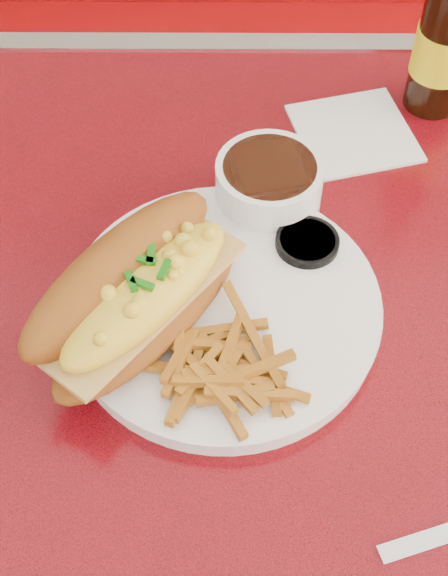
{
  "coord_description": "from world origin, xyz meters",
  "views": [
    {
      "loc": [
        0.01,
        -0.38,
        1.34
      ],
      "look_at": [
        0.0,
        0.02,
        0.81
      ],
      "focal_mm": 50.0,
      "sensor_mm": 36.0,
      "label": 1
    }
  ],
  "objects_px": {
    "diner_table": "(221,418)",
    "fork": "(156,330)",
    "dinner_plate": "(224,308)",
    "sauce_cup_right": "(306,248)",
    "mac_hoagie": "(137,293)",
    "gravy_ramekin": "(269,186)",
    "booth_bench_far": "(225,122)",
    "beer_bottle": "(448,32)"
  },
  "relations": [
    {
      "from": "diner_table",
      "to": "mac_hoagie",
      "type": "height_order",
      "value": "mac_hoagie"
    },
    {
      "from": "gravy_ramekin",
      "to": "beer_bottle",
      "type": "xyz_separation_m",
      "value": [
        0.18,
        0.15,
        0.06
      ]
    },
    {
      "from": "gravy_ramekin",
      "to": "beer_bottle",
      "type": "bearing_deg",
      "value": 40.71
    },
    {
      "from": "dinner_plate",
      "to": "sauce_cup_right",
      "type": "distance_m",
      "value": 0.1
    },
    {
      "from": "diner_table",
      "to": "fork",
      "type": "distance_m",
      "value": 0.19
    },
    {
      "from": "booth_bench_far",
      "to": "fork",
      "type": "distance_m",
      "value": 0.97
    },
    {
      "from": "diner_table",
      "to": "mac_hoagie",
      "type": "relative_size",
      "value": 5.43
    },
    {
      "from": "diner_table",
      "to": "fork",
      "type": "bearing_deg",
      "value": -166.96
    },
    {
      "from": "mac_hoagie",
      "to": "gravy_ramekin",
      "type": "distance_m",
      "value": 0.19
    },
    {
      "from": "booth_bench_far",
      "to": "dinner_plate",
      "type": "xyz_separation_m",
      "value": [
        0.0,
        -0.79,
        0.49
      ]
    },
    {
      "from": "fork",
      "to": "beer_bottle",
      "type": "xyz_separation_m",
      "value": [
        0.28,
        0.31,
        0.07
      ]
    },
    {
      "from": "booth_bench_far",
      "to": "sauce_cup_right",
      "type": "distance_m",
      "value": 0.89
    },
    {
      "from": "dinner_plate",
      "to": "beer_bottle",
      "type": "height_order",
      "value": "beer_bottle"
    },
    {
      "from": "mac_hoagie",
      "to": "sauce_cup_right",
      "type": "distance_m",
      "value": 0.17
    },
    {
      "from": "diner_table",
      "to": "booth_bench_far",
      "type": "height_order",
      "value": "booth_bench_far"
    },
    {
      "from": "beer_bottle",
      "to": "booth_bench_far",
      "type": "bearing_deg",
      "value": 113.5
    },
    {
      "from": "diner_table",
      "to": "booth_bench_far",
      "type": "relative_size",
      "value": 1.03
    },
    {
      "from": "booth_bench_far",
      "to": "mac_hoagie",
      "type": "bearing_deg",
      "value": -94.66
    },
    {
      "from": "fork",
      "to": "beer_bottle",
      "type": "height_order",
      "value": "beer_bottle"
    },
    {
      "from": "mac_hoagie",
      "to": "sauce_cup_right",
      "type": "relative_size",
      "value": 3.2
    },
    {
      "from": "dinner_plate",
      "to": "fork",
      "type": "xyz_separation_m",
      "value": [
        -0.06,
        -0.03,
        0.01
      ]
    },
    {
      "from": "dinner_plate",
      "to": "sauce_cup_right",
      "type": "xyz_separation_m",
      "value": [
        0.07,
        0.06,
        0.01
      ]
    },
    {
      "from": "fork",
      "to": "sauce_cup_right",
      "type": "xyz_separation_m",
      "value": [
        0.13,
        0.09,
        -0.0
      ]
    },
    {
      "from": "beer_bottle",
      "to": "diner_table",
      "type": "bearing_deg",
      "value": -126.97
    },
    {
      "from": "booth_bench_far",
      "to": "mac_hoagie",
      "type": "relative_size",
      "value": 5.3
    },
    {
      "from": "diner_table",
      "to": "booth_bench_far",
      "type": "xyz_separation_m",
      "value": [
        0.0,
        0.81,
        -0.32
      ]
    },
    {
      "from": "sauce_cup_right",
      "to": "beer_bottle",
      "type": "relative_size",
      "value": 0.3
    },
    {
      "from": "fork",
      "to": "dinner_plate",
      "type": "bearing_deg",
      "value": -88.89
    },
    {
      "from": "dinner_plate",
      "to": "mac_hoagie",
      "type": "height_order",
      "value": "mac_hoagie"
    },
    {
      "from": "fork",
      "to": "sauce_cup_right",
      "type": "relative_size",
      "value": 2.22
    },
    {
      "from": "fork",
      "to": "beer_bottle",
      "type": "relative_size",
      "value": 0.66
    },
    {
      "from": "dinner_plate",
      "to": "fork",
      "type": "bearing_deg",
      "value": -153.54
    },
    {
      "from": "mac_hoagie",
      "to": "diner_table",
      "type": "bearing_deg",
      "value": -48.39
    },
    {
      "from": "diner_table",
      "to": "booth_bench_far",
      "type": "distance_m",
      "value": 0.87
    },
    {
      "from": "gravy_ramekin",
      "to": "booth_bench_far",
      "type": "bearing_deg",
      "value": 93.8
    },
    {
      "from": "diner_table",
      "to": "gravy_ramekin",
      "type": "relative_size",
      "value": 10.64
    },
    {
      "from": "mac_hoagie",
      "to": "gravy_ramekin",
      "type": "height_order",
      "value": "mac_hoagie"
    },
    {
      "from": "booth_bench_far",
      "to": "sauce_cup_right",
      "type": "bearing_deg",
      "value": -83.98
    },
    {
      "from": "booth_bench_far",
      "to": "mac_hoagie",
      "type": "xyz_separation_m",
      "value": [
        -0.07,
        -0.81,
        0.54
      ]
    },
    {
      "from": "diner_table",
      "to": "fork",
      "type": "relative_size",
      "value": 7.82
    },
    {
      "from": "mac_hoagie",
      "to": "beer_bottle",
      "type": "xyz_separation_m",
      "value": [
        0.29,
        0.3,
        0.03
      ]
    },
    {
      "from": "dinner_plate",
      "to": "fork",
      "type": "height_order",
      "value": "same"
    }
  ]
}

